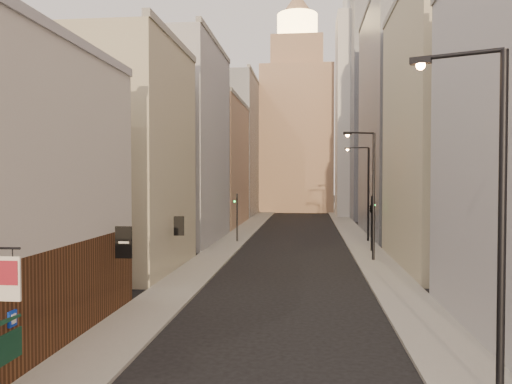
# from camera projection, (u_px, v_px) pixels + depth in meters

# --- Properties ---
(sidewalk_left) EXTENTS (3.00, 140.00, 0.15)m
(sidewalk_left) POSITION_uv_depth(u_px,v_px,m) (247.00, 229.00, 64.04)
(sidewalk_left) COLOR gray
(sidewalk_left) RESTS_ON ground
(sidewalk_right) EXTENTS (3.00, 140.00, 0.15)m
(sidewalk_right) POSITION_uv_depth(u_px,v_px,m) (350.00, 230.00, 62.68)
(sidewalk_right) COLOR gray
(sidewalk_right) RESTS_ON ground
(left_bldg_beige) EXTENTS (8.00, 12.00, 16.00)m
(left_bldg_beige) POSITION_uv_depth(u_px,v_px,m) (122.00, 158.00, 35.56)
(left_bldg_beige) COLOR #B4AB8B
(left_bldg_beige) RESTS_ON ground
(left_bldg_grey) EXTENTS (8.00, 16.00, 20.00)m
(left_bldg_grey) POSITION_uv_depth(u_px,v_px,m) (179.00, 145.00, 51.41)
(left_bldg_grey) COLOR #A2A3A8
(left_bldg_grey) RESTS_ON ground
(left_bldg_tan) EXTENTS (8.00, 18.00, 17.00)m
(left_bldg_tan) POSITION_uv_depth(u_px,v_px,m) (213.00, 164.00, 69.34)
(left_bldg_tan) COLOR tan
(left_bldg_tan) RESTS_ON ground
(left_bldg_wingrid) EXTENTS (8.00, 20.00, 24.00)m
(left_bldg_wingrid) POSITION_uv_depth(u_px,v_px,m) (234.00, 148.00, 89.12)
(left_bldg_wingrid) COLOR gray
(left_bldg_wingrid) RESTS_ON ground
(right_bldg_beige) EXTENTS (8.00, 16.00, 20.00)m
(right_bldg_beige) POSITION_uv_depth(u_px,v_px,m) (454.00, 132.00, 36.97)
(right_bldg_beige) COLOR #B4AB8B
(right_bldg_beige) RESTS_ON ground
(right_bldg_wingrid) EXTENTS (8.00, 20.00, 26.00)m
(right_bldg_wingrid) POSITION_uv_depth(u_px,v_px,m) (403.00, 122.00, 56.77)
(right_bldg_wingrid) COLOR gray
(right_bldg_wingrid) RESTS_ON ground
(highrise) EXTENTS (21.00, 23.00, 51.20)m
(highrise) POSITION_uv_depth(u_px,v_px,m) (409.00, 64.00, 83.61)
(highrise) COLOR gray
(highrise) RESTS_ON ground
(clock_tower) EXTENTS (14.00, 14.00, 44.90)m
(clock_tower) POSITION_uv_depth(u_px,v_px,m) (297.00, 123.00, 99.74)
(clock_tower) COLOR tan
(clock_tower) RESTS_ON ground
(white_tower) EXTENTS (8.00, 8.00, 41.50)m
(white_tower) POSITION_uv_depth(u_px,v_px,m) (360.00, 107.00, 84.65)
(white_tower) COLOR silver
(white_tower) RESTS_ON ground
(streetlamp_near) EXTENTS (2.55, 1.20, 10.28)m
(streetlamp_near) POSITION_uv_depth(u_px,v_px,m) (492.00, 204.00, 14.21)
(streetlamp_near) COLOR black
(streetlamp_near) RESTS_ON ground
(streetlamp_mid) EXTENTS (2.55, 1.10, 10.17)m
(streetlamp_mid) POSITION_uv_depth(u_px,v_px,m) (371.00, 188.00, 39.02)
(streetlamp_mid) COLOR black
(streetlamp_mid) RESTS_ON ground
(streetlamp_far) EXTENTS (2.56, 0.31, 9.75)m
(streetlamp_far) POSITION_uv_depth(u_px,v_px,m) (366.00, 188.00, 50.96)
(streetlamp_far) COLOR black
(streetlamp_far) RESTS_ON ground
(traffic_light_left) EXTENTS (0.53, 0.41, 5.00)m
(traffic_light_left) POSITION_uv_depth(u_px,v_px,m) (237.00, 210.00, 50.64)
(traffic_light_left) COLOR black
(traffic_light_left) RESTS_ON ground
(traffic_light_right) EXTENTS (0.74, 0.74, 5.00)m
(traffic_light_right) POSITION_uv_depth(u_px,v_px,m) (372.00, 209.00, 43.99)
(traffic_light_right) COLOR black
(traffic_light_right) RESTS_ON ground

